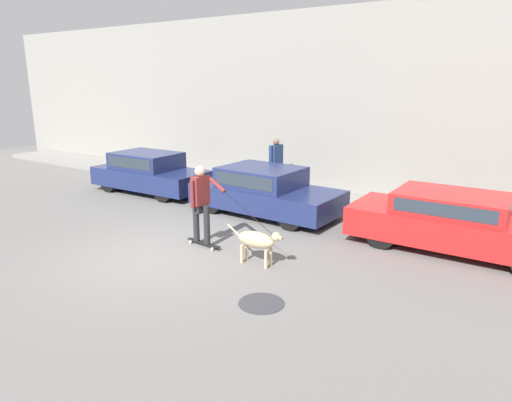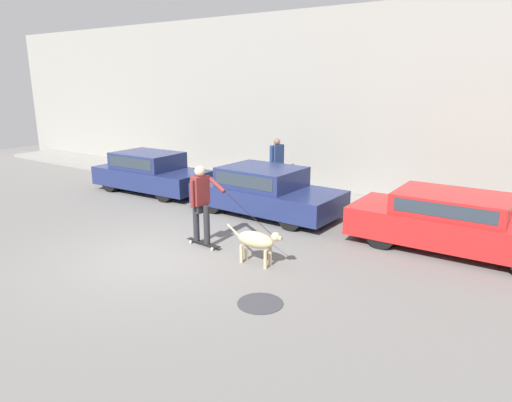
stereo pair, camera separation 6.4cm
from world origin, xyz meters
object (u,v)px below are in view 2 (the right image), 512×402
(skateboarder, at_px, (201,201))
(pedestrian_with_bag, at_px, (276,163))
(dog, at_px, (257,241))
(parked_car_0, at_px, (151,173))
(parked_car_1, at_px, (265,192))
(parked_car_2, at_px, (457,223))

(skateboarder, xyz_separation_m, pedestrian_with_bag, (-1.05, 4.77, 0.02))
(dog, relative_size, pedestrian_with_bag, 0.76)
(parked_car_0, relative_size, parked_car_1, 0.95)
(parked_car_2, distance_m, skateboarder, 5.53)
(pedestrian_with_bag, bearing_deg, dog, 123.63)
(parked_car_2, relative_size, dog, 3.53)
(parked_car_0, relative_size, dog, 3.07)
(parked_car_1, bearing_deg, skateboarder, -83.97)
(pedestrian_with_bag, bearing_deg, parked_car_0, 32.35)
(parked_car_2, xyz_separation_m, dog, (-3.09, -3.08, -0.12))
(pedestrian_with_bag, bearing_deg, parked_car_1, 119.11)
(parked_car_1, xyz_separation_m, parked_car_2, (4.92, -0.00, -0.01))
(parked_car_1, height_order, pedestrian_with_bag, pedestrian_with_bag)
(parked_car_1, height_order, parked_car_2, parked_car_1)
(dog, bearing_deg, skateboarder, 171.22)
(parked_car_0, height_order, dog, parked_car_0)
(skateboarder, bearing_deg, parked_car_2, 37.03)
(dog, distance_m, pedestrian_with_bag, 5.65)
(dog, distance_m, skateboarder, 1.70)
(parked_car_1, height_order, dog, parked_car_1)
(parked_car_1, distance_m, parked_car_2, 4.92)
(parked_car_1, bearing_deg, parked_car_2, 1.43)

